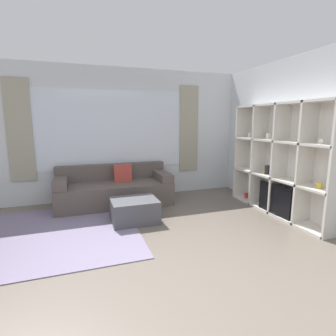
{
  "coord_description": "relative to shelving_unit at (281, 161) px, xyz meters",
  "views": [
    {
      "loc": [
        -0.71,
        -2.29,
        1.61
      ],
      "look_at": [
        0.7,
        1.78,
        0.85
      ],
      "focal_mm": 28.0,
      "sensor_mm": 36.0,
      "label": 1
    }
  ],
  "objects": [
    {
      "name": "area_rug",
      "position": [
        -3.61,
        0.34,
        -0.92
      ],
      "size": [
        2.12,
        2.34,
        0.01
      ],
      "primitive_type": "cube",
      "color": "slate",
      "rests_on": "ground_plane"
    },
    {
      "name": "wall_right",
      "position": [
        0.19,
        0.3,
        0.42
      ],
      "size": [
        0.07,
        4.43,
        2.7
      ],
      "primitive_type": "cube",
      "color": "silver",
      "rests_on": "ground_plane"
    },
    {
      "name": "shelving_unit",
      "position": [
        0.0,
        0.0,
        0.0
      ],
      "size": [
        0.37,
        2.24,
        1.92
      ],
      "color": "silver",
      "rests_on": "ground_plane"
    },
    {
      "name": "ottoman",
      "position": [
        -2.52,
        0.43,
        -0.74
      ],
      "size": [
        0.74,
        0.62,
        0.37
      ],
      "color": "#47474C",
      "rests_on": "ground_plane"
    },
    {
      "name": "couch_main",
      "position": [
        -2.7,
        1.46,
        -0.64
      ],
      "size": [
        2.18,
        0.87,
        0.78
      ],
      "color": "#564C47",
      "rests_on": "ground_plane"
    },
    {
      "name": "ground_plane",
      "position": [
        -2.63,
        -1.32,
        -0.93
      ],
      "size": [
        16.0,
        16.0,
        0.0
      ],
      "primitive_type": "plane",
      "color": "#665B51"
    },
    {
      "name": "wall_back",
      "position": [
        -2.63,
        1.94,
        0.43
      ],
      "size": [
        6.76,
        0.11,
        2.7
      ],
      "color": "silver",
      "rests_on": "ground_plane"
    }
  ]
}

